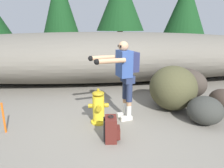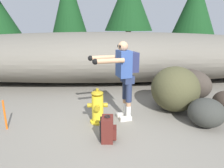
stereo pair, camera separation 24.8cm
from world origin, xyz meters
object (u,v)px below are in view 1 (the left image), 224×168
at_px(boulder_mid, 173,88).
at_px(boulder_outlier, 205,110).
at_px(spare_backpack, 111,129).
at_px(boulder_small, 224,101).
at_px(fire_hydrant, 98,108).
at_px(survey_stake, 4,118).
at_px(boulder_large, 186,83).
at_px(utility_worker, 124,71).

relative_size(boulder_mid, boulder_outlier, 1.79).
relative_size(spare_backpack, boulder_small, 0.60).
bearing_deg(fire_hydrant, survey_stake, -173.27).
relative_size(fire_hydrant, boulder_small, 0.94).
distance_m(boulder_mid, survey_stake, 3.71).
bearing_deg(boulder_large, utility_worker, -148.61).
xyz_separation_m(fire_hydrant, boulder_small, (2.92, 0.20, -0.06)).
height_order(boulder_small, survey_stake, survey_stake).
xyz_separation_m(utility_worker, boulder_large, (1.98, 1.21, -0.65)).
xyz_separation_m(fire_hydrant, boulder_large, (2.53, 1.35, 0.07)).
height_order(spare_backpack, boulder_large, boulder_large).
xyz_separation_m(spare_backpack, boulder_outlier, (1.99, 0.44, 0.08)).
xyz_separation_m(spare_backpack, boulder_large, (2.34, 2.06, 0.20)).
height_order(utility_worker, boulder_large, utility_worker).
bearing_deg(survey_stake, fire_hydrant, 6.73).
distance_m(spare_backpack, boulder_outlier, 2.04).
bearing_deg(spare_backpack, boulder_outlier, 16.62).
bearing_deg(spare_backpack, boulder_small, 22.56).
bearing_deg(boulder_outlier, boulder_mid, 112.11).
bearing_deg(boulder_mid, utility_worker, -160.42).
distance_m(fire_hydrant, boulder_large, 2.87).
xyz_separation_m(boulder_large, boulder_mid, (-0.71, -0.76, 0.11)).
bearing_deg(boulder_small, boulder_mid, 160.14).
bearing_deg(spare_backpack, boulder_mid, 42.67).
bearing_deg(boulder_small, boulder_outlier, -147.60).
xyz_separation_m(utility_worker, spare_backpack, (-0.36, -0.85, -0.85)).
bearing_deg(fire_hydrant, boulder_outlier, -6.99).
height_order(boulder_large, boulder_outlier, boulder_large).
height_order(boulder_large, survey_stake, boulder_large).
bearing_deg(boulder_outlier, survey_stake, 179.19).
relative_size(boulder_outlier, survey_stake, 1.19).
bearing_deg(survey_stake, boulder_large, 19.89).
height_order(spare_backpack, boulder_mid, boulder_mid).
distance_m(fire_hydrant, boulder_mid, 1.93).
xyz_separation_m(utility_worker, boulder_outlier, (1.62, -0.41, -0.77)).
distance_m(boulder_mid, boulder_small, 1.19).
relative_size(boulder_mid, boulder_small, 1.62).
relative_size(utility_worker, survey_stake, 2.78).
distance_m(fire_hydrant, boulder_small, 2.92).
bearing_deg(survey_stake, boulder_mid, 12.60).
bearing_deg(boulder_mid, survey_stake, -167.40).
bearing_deg(fire_hydrant, utility_worker, 14.61).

